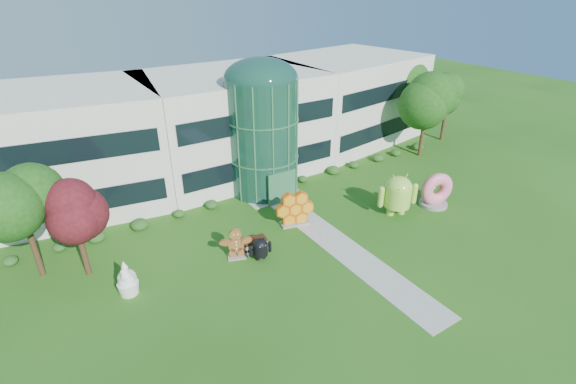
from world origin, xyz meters
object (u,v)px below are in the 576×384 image
android_black (260,247)px  donut (436,189)px  android_green (398,193)px  gingerbread (236,243)px

android_black → donut: bearing=4.0°
android_green → donut: (3.73, -0.65, -0.44)m
donut → android_green: bearing=-175.4°
android_black → android_green: bearing=5.7°
android_green → android_black: android_green is taller
android_black → gingerbread: (-1.26, 1.07, 0.20)m
android_green → gingerbread: bearing=-165.8°
donut → gingerbread: donut is taller
android_green → donut: 3.81m
donut → android_black: bearing=-170.0°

